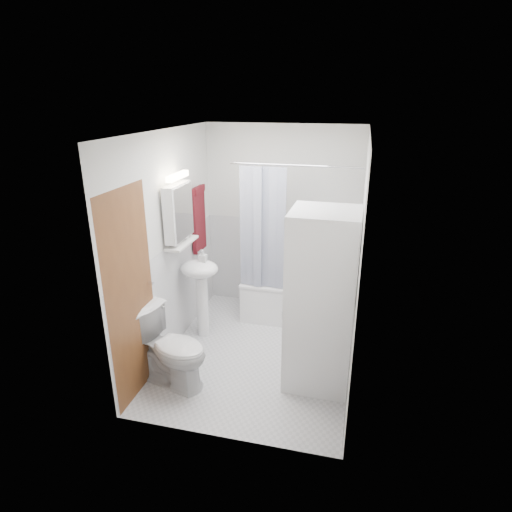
% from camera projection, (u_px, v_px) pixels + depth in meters
% --- Properties ---
extents(floor, '(2.60, 2.60, 0.00)m').
position_uv_depth(floor, '(259.00, 353.00, 4.80)').
color(floor, silver).
rests_on(floor, ground).
extents(room_walls, '(2.60, 2.60, 2.60)m').
position_uv_depth(room_walls, '(259.00, 226.00, 4.27)').
color(room_walls, silver).
rests_on(room_walls, ground).
extents(wainscot, '(1.98, 2.58, 2.58)m').
position_uv_depth(wainscot, '(265.00, 294.00, 4.85)').
color(wainscot, white).
rests_on(wainscot, ground).
extents(door, '(0.05, 2.00, 2.00)m').
position_uv_depth(door, '(151.00, 283.00, 4.16)').
color(door, brown).
rests_on(door, ground).
extents(bathtub, '(1.34, 0.64, 0.51)m').
position_uv_depth(bathtub, '(296.00, 298.00, 5.47)').
color(bathtub, white).
rests_on(bathtub, ground).
extents(tub_spout, '(0.04, 0.12, 0.04)m').
position_uv_depth(tub_spout, '(316.00, 250.00, 5.54)').
color(tub_spout, silver).
rests_on(tub_spout, room_walls).
extents(curtain_rod, '(1.52, 0.02, 0.02)m').
position_uv_depth(curtain_rod, '(297.00, 165.00, 4.64)').
color(curtain_rod, silver).
rests_on(curtain_rod, room_walls).
extents(shower_curtain, '(0.55, 0.02, 1.45)m').
position_uv_depth(shower_curtain, '(262.00, 229.00, 4.99)').
color(shower_curtain, '#141F46').
rests_on(shower_curtain, curtain_rod).
extents(sink, '(0.44, 0.37, 1.04)m').
position_uv_depth(sink, '(200.00, 281.00, 4.94)').
color(sink, white).
rests_on(sink, ground).
extents(medicine_cabinet, '(0.13, 0.50, 0.71)m').
position_uv_depth(medicine_cabinet, '(178.00, 210.00, 4.54)').
color(medicine_cabinet, white).
rests_on(medicine_cabinet, room_walls).
extents(shelf, '(0.18, 0.54, 0.02)m').
position_uv_depth(shelf, '(182.00, 243.00, 4.66)').
color(shelf, silver).
rests_on(shelf, room_walls).
extents(shower_caddy, '(0.22, 0.06, 0.02)m').
position_uv_depth(shower_caddy, '(322.00, 227.00, 5.40)').
color(shower_caddy, silver).
rests_on(shower_caddy, room_walls).
extents(towel, '(0.07, 0.34, 0.82)m').
position_uv_depth(towel, '(199.00, 218.00, 5.23)').
color(towel, '#4C1110').
rests_on(towel, room_walls).
extents(washer_dryer, '(0.65, 0.63, 1.77)m').
position_uv_depth(washer_dryer, '(321.00, 301.00, 4.06)').
color(washer_dryer, white).
rests_on(washer_dryer, ground).
extents(toilet, '(0.89, 0.65, 0.78)m').
position_uv_depth(toilet, '(171.00, 348.00, 4.19)').
color(toilet, white).
rests_on(toilet, ground).
extents(soap_pump, '(0.08, 0.17, 0.08)m').
position_uv_depth(soap_pump, '(203.00, 261.00, 4.85)').
color(soap_pump, gray).
rests_on(soap_pump, sink).
extents(shelf_bottle, '(0.07, 0.18, 0.07)m').
position_uv_depth(shelf_bottle, '(176.00, 243.00, 4.51)').
color(shelf_bottle, gray).
rests_on(shelf_bottle, shelf).
extents(shelf_cup, '(0.10, 0.09, 0.10)m').
position_uv_depth(shelf_cup, '(186.00, 234.00, 4.75)').
color(shelf_cup, gray).
rests_on(shelf_cup, shelf).
extents(shampoo_a, '(0.13, 0.17, 0.13)m').
position_uv_depth(shampoo_a, '(308.00, 220.00, 5.42)').
color(shampoo_a, gray).
rests_on(shampoo_a, shower_caddy).
extents(shampoo_b, '(0.08, 0.21, 0.08)m').
position_uv_depth(shampoo_b, '(318.00, 223.00, 5.40)').
color(shampoo_b, navy).
rests_on(shampoo_b, shower_caddy).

